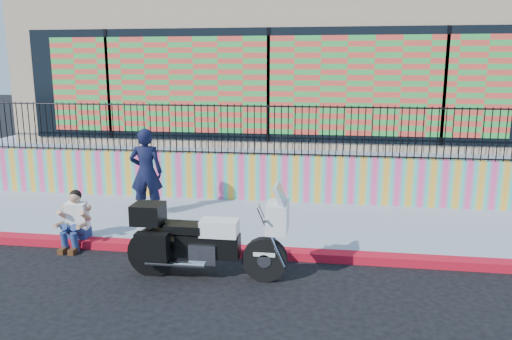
# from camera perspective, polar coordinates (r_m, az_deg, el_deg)

# --- Properties ---
(ground) EXTENTS (90.00, 90.00, 0.00)m
(ground) POSITION_cam_1_polar(r_m,az_deg,el_deg) (9.10, -1.95, -9.70)
(ground) COLOR black
(ground) RESTS_ON ground
(red_curb) EXTENTS (16.00, 0.30, 0.15)m
(red_curb) POSITION_cam_1_polar(r_m,az_deg,el_deg) (9.07, -1.96, -9.26)
(red_curb) COLOR #B10C26
(red_curb) RESTS_ON ground
(sidewalk) EXTENTS (16.00, 3.00, 0.15)m
(sidewalk) POSITION_cam_1_polar(r_m,az_deg,el_deg) (10.61, -0.33, -6.08)
(sidewalk) COLOR #8E98AA
(sidewalk) RESTS_ON ground
(mural_wall) EXTENTS (16.00, 0.20, 1.10)m
(mural_wall) POSITION_cam_1_polar(r_m,az_deg,el_deg) (11.97, 0.85, -0.89)
(mural_wall) COLOR #FF4387
(mural_wall) RESTS_ON sidewalk
(metal_fence) EXTENTS (15.80, 0.04, 1.20)m
(metal_fence) POSITION_cam_1_polar(r_m,az_deg,el_deg) (11.77, 0.87, 4.58)
(metal_fence) COLOR black
(metal_fence) RESTS_ON mural_wall
(elevated_platform) EXTENTS (16.00, 10.00, 1.25)m
(elevated_platform) POSITION_cam_1_polar(r_m,az_deg,el_deg) (16.96, 3.16, 2.63)
(elevated_platform) COLOR #8E98AA
(elevated_platform) RESTS_ON ground
(storefront_building) EXTENTS (14.00, 8.06, 4.00)m
(storefront_building) POSITION_cam_1_polar(r_m,az_deg,el_deg) (16.53, 3.20, 11.53)
(storefront_building) COLOR tan
(storefront_building) RESTS_ON elevated_platform
(police_motorcycle) EXTENTS (2.54, 0.84, 1.58)m
(police_motorcycle) POSITION_cam_1_polar(r_m,az_deg,el_deg) (8.03, -5.89, -7.71)
(police_motorcycle) COLOR black
(police_motorcycle) RESTS_ON ground
(police_officer) EXTENTS (0.76, 0.57, 1.90)m
(police_officer) POSITION_cam_1_polar(r_m,az_deg,el_deg) (10.94, -12.44, -0.25)
(police_officer) COLOR black
(police_officer) RESTS_ON sidewalk
(seated_man) EXTENTS (0.54, 0.71, 1.06)m
(seated_man) POSITION_cam_1_polar(r_m,az_deg,el_deg) (9.87, -20.09, -5.94)
(seated_man) COLOR navy
(seated_man) RESTS_ON ground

